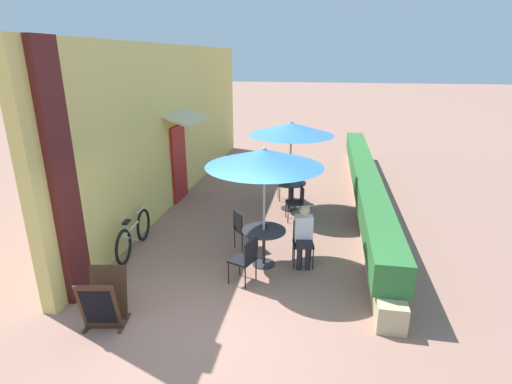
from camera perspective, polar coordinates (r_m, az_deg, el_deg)
ground_plane at (r=6.35m, az=-7.56°, el=-19.30°), size 120.00×120.00×0.00m
cafe_facade_wall at (r=11.71m, az=-11.11°, el=9.60°), size 0.98×12.38×4.20m
planter_hedge at (r=11.38m, az=15.23°, el=0.97°), size 0.60×11.38×1.01m
patio_table_near at (r=7.76m, az=1.13°, el=-6.65°), size 0.85×0.85×0.74m
patio_umbrella_near at (r=7.22m, az=1.21°, el=4.89°), size 2.17×2.17×2.37m
cafe_chair_near_left at (r=7.89m, az=6.73°, el=-6.72°), size 0.46×0.46×0.87m
seated_patron_near_left at (r=7.71m, az=6.85°, el=-5.94°), size 0.38×0.44×1.25m
cafe_chair_near_right at (r=8.36m, az=-1.92°, el=-5.05°), size 0.56×0.56×0.87m
cafe_chair_near_back at (r=7.17m, az=-1.48°, el=-9.35°), size 0.52×0.52×0.87m
coffee_cup_near at (r=7.75m, az=1.46°, el=-4.85°), size 0.07×0.07×0.09m
patio_table_mid at (r=10.61m, az=4.83°, el=0.43°), size 0.85×0.85×0.74m
patio_umbrella_mid at (r=10.22m, az=5.08°, el=8.97°), size 2.17×2.17×2.37m
cafe_chair_mid_left at (r=9.92m, az=5.95°, el=-1.20°), size 0.49×0.49×0.87m
cafe_chair_mid_right at (r=11.33m, az=3.84°, el=1.42°), size 0.49×0.49×0.87m
seated_patron_mid_right at (r=11.29m, az=4.42°, el=2.26°), size 0.47×0.41×1.25m
coffee_cup_mid at (r=10.51m, az=4.08°, el=1.57°), size 0.07×0.07×0.09m
bicycle_leaning at (r=8.75m, az=-17.05°, el=-5.84°), size 0.22×1.82×0.81m
menu_board at (r=6.63m, az=-20.88°, el=-14.24°), size 0.66×0.72×0.86m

